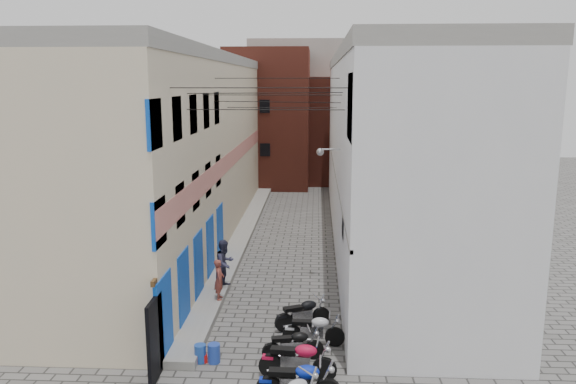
% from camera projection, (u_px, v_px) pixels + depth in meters
% --- Properties ---
extents(ground, '(90.00, 90.00, 0.00)m').
position_uv_depth(ground, '(254.00, 373.00, 15.05)').
color(ground, '#5D5B57').
rests_on(ground, ground).
extents(plinth, '(0.90, 26.00, 0.25)m').
position_uv_depth(plinth, '(242.00, 236.00, 27.87)').
color(plinth, gray).
rests_on(plinth, ground).
extents(building_left, '(5.10, 27.00, 9.00)m').
position_uv_depth(building_left, '(180.00, 148.00, 27.12)').
color(building_left, beige).
rests_on(building_left, ground).
extents(building_right, '(5.94, 26.00, 9.00)m').
position_uv_depth(building_right, '(388.00, 149.00, 26.65)').
color(building_right, silver).
rests_on(building_right, ground).
extents(building_far_brick_left, '(6.00, 6.00, 10.00)m').
position_uv_depth(building_far_brick_left, '(269.00, 118.00, 41.62)').
color(building_far_brick_left, maroon).
rests_on(building_far_brick_left, ground).
extents(building_far_brick_right, '(5.00, 6.00, 8.00)m').
position_uv_depth(building_far_brick_right, '(335.00, 130.00, 43.51)').
color(building_far_brick_right, maroon).
rests_on(building_far_brick_right, ground).
extents(building_far_concrete, '(8.00, 5.00, 11.00)m').
position_uv_depth(building_far_concrete, '(298.00, 108.00, 47.29)').
color(building_far_concrete, gray).
rests_on(building_far_concrete, ground).
extents(far_shopfront, '(2.00, 0.30, 2.40)m').
position_uv_depth(far_shopfront, '(294.00, 175.00, 39.51)').
color(far_shopfront, black).
rests_on(far_shopfront, ground).
extents(overhead_wires, '(5.80, 13.02, 1.32)m').
position_uv_depth(overhead_wires, '(274.00, 96.00, 21.16)').
color(overhead_wires, black).
rests_on(overhead_wires, ground).
extents(motorcycle_c, '(2.09, 0.70, 1.21)m').
position_uv_depth(motorcycle_c, '(298.00, 380.00, 13.53)').
color(motorcycle_c, '#0B23AA').
rests_on(motorcycle_c, ground).
extents(motorcycle_d, '(2.12, 0.85, 1.20)m').
position_uv_depth(motorcycle_d, '(298.00, 358.00, 14.61)').
color(motorcycle_d, '#B00C30').
rests_on(motorcycle_d, ground).
extents(motorcycle_e, '(1.83, 0.87, 1.02)m').
position_uv_depth(motorcycle_e, '(293.00, 343.00, 15.62)').
color(motorcycle_e, black).
rests_on(motorcycle_e, ground).
extents(motorcycle_f, '(1.88, 0.68, 1.07)m').
position_uv_depth(motorcycle_f, '(314.00, 328.00, 16.52)').
color(motorcycle_f, silver).
rests_on(motorcycle_f, ground).
extents(motorcycle_g, '(1.94, 1.33, 1.08)m').
position_uv_depth(motorcycle_g, '(303.00, 312.00, 17.67)').
color(motorcycle_g, black).
rests_on(motorcycle_g, ground).
extents(person_a, '(0.39, 0.55, 1.42)m').
position_uv_depth(person_a, '(219.00, 279.00, 19.36)').
color(person_a, brown).
rests_on(person_a, plinth).
extents(person_b, '(1.03, 1.08, 1.77)m').
position_uv_depth(person_b, '(225.00, 263.00, 20.52)').
color(person_b, '#33324B').
rests_on(person_b, plinth).
extents(water_jug_near, '(0.41, 0.41, 0.51)m').
position_uv_depth(water_jug_near, '(200.00, 353.00, 15.57)').
color(water_jug_near, '#214BA7').
rests_on(water_jug_near, ground).
extents(water_jug_far, '(0.41, 0.41, 0.54)m').
position_uv_depth(water_jug_far, '(214.00, 353.00, 15.55)').
color(water_jug_far, '#2140A9').
rests_on(water_jug_far, ground).
extents(red_crate, '(0.43, 0.37, 0.22)m').
position_uv_depth(red_crate, '(200.00, 358.00, 15.60)').
color(red_crate, '#B30E0C').
rests_on(red_crate, ground).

